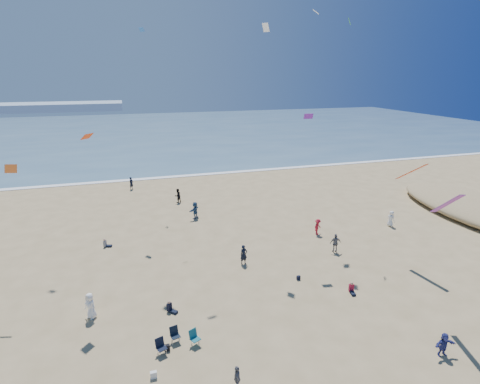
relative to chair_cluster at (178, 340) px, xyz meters
name	(u,v)px	position (x,y,z in m)	size (l,w,h in m)	color
ocean	(142,132)	(2.35, 88.62, -0.47)	(220.00, 100.00, 0.06)	#476B84
surf_line	(159,178)	(2.35, 38.62, -0.46)	(220.00, 1.20, 0.08)	white
standing_flyers	(253,251)	(7.78, 8.98, 0.36)	(30.23, 50.14, 1.91)	black
seated_group	(243,321)	(4.28, 0.67, -0.08)	(18.71, 27.36, 0.84)	white
chair_cluster	(178,340)	(0.00, 0.00, 0.00)	(2.79, 1.55, 1.00)	black
white_tote	(154,375)	(-1.56, -1.97, -0.30)	(0.35, 0.20, 0.40)	white
black_backpack	(167,348)	(-0.63, -0.09, -0.31)	(0.30, 0.22, 0.38)	black
navy_bag	(298,278)	(10.18, 4.91, -0.33)	(0.28, 0.18, 0.34)	black
kites_aloft	(314,85)	(11.53, 6.81, 14.27)	(46.30, 43.49, 28.06)	pink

